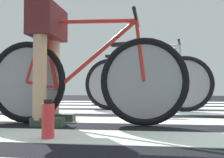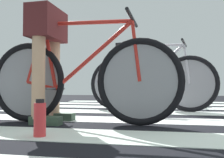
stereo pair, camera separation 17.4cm
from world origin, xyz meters
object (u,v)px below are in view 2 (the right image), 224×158
object	(u,v)px
bicycle_1_of_3	(80,79)
water_bottle	(40,119)
bicycle_3_of_3	(138,83)
bicycle_2_of_3	(149,82)
cyclist_1_of_3	(47,49)

from	to	relation	value
bicycle_1_of_3	water_bottle	world-z (taller)	bicycle_1_of_3
bicycle_1_of_3	water_bottle	bearing A→B (deg)	-93.62
bicycle_3_of_3	bicycle_2_of_3	bearing A→B (deg)	-75.01
bicycle_1_of_3	cyclist_1_of_3	world-z (taller)	cyclist_1_of_3
cyclist_1_of_3	water_bottle	bearing A→B (deg)	-65.55
bicycle_2_of_3	water_bottle	size ratio (longest dim) A/B	7.29
bicycle_3_of_3	water_bottle	bearing A→B (deg)	-92.57
bicycle_3_of_3	cyclist_1_of_3	bearing A→B (deg)	-99.35
bicycle_1_of_3	cyclist_1_of_3	distance (m)	0.41
cyclist_1_of_3	bicycle_3_of_3	world-z (taller)	cyclist_1_of_3
cyclist_1_of_3	bicycle_1_of_3	bearing A→B (deg)	-0.00
bicycle_2_of_3	bicycle_3_of_3	xyz separation A→B (m)	(-0.26, 1.28, 0.00)
bicycle_2_of_3	water_bottle	world-z (taller)	bicycle_2_of_3
water_bottle	cyclist_1_of_3	bearing A→B (deg)	111.94
bicycle_1_of_3	water_bottle	xyz separation A→B (m)	(-0.06, -0.60, -0.27)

